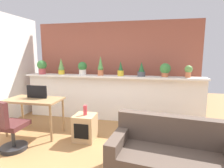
{
  "coord_description": "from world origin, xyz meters",
  "views": [
    {
      "loc": [
        0.98,
        -2.39,
        1.65
      ],
      "look_at": [
        0.19,
        1.27,
        1.04
      ],
      "focal_mm": 29.55,
      "sensor_mm": 36.0,
      "label": 1
    }
  ],
  "objects_px": {
    "office_chair": "(9,129)",
    "potted_plant_6": "(165,69)",
    "potted_plant_1": "(61,67)",
    "side_cube_shelf": "(85,127)",
    "potted_plant_7": "(188,71)",
    "potted_plant_2": "(83,68)",
    "vase_on_shelf": "(85,110)",
    "desk": "(34,103)",
    "couch": "(171,160)",
    "tv_monitor": "(37,92)",
    "potted_plant_4": "(121,70)",
    "potted_plant_3": "(101,67)",
    "potted_plant_5": "(141,70)",
    "potted_plant_0": "(42,66)"
  },
  "relations": [
    {
      "from": "potted_plant_1",
      "to": "side_cube_shelf",
      "type": "distance_m",
      "value": 1.92
    },
    {
      "from": "potted_plant_2",
      "to": "office_chair",
      "type": "bearing_deg",
      "value": -109.1
    },
    {
      "from": "potted_plant_6",
      "to": "potted_plant_7",
      "type": "relative_size",
      "value": 1.16
    },
    {
      "from": "potted_plant_7",
      "to": "potted_plant_2",
      "type": "bearing_deg",
      "value": -179.32
    },
    {
      "from": "potted_plant_5",
      "to": "potted_plant_3",
      "type": "bearing_deg",
      "value": -179.58
    },
    {
      "from": "desk",
      "to": "office_chair",
      "type": "relative_size",
      "value": 1.21
    },
    {
      "from": "potted_plant_2",
      "to": "desk",
      "type": "relative_size",
      "value": 0.3
    },
    {
      "from": "potted_plant_2",
      "to": "potted_plant_6",
      "type": "distance_m",
      "value": 2.0
    },
    {
      "from": "potted_plant_0",
      "to": "potted_plant_3",
      "type": "bearing_deg",
      "value": 1.59
    },
    {
      "from": "potted_plant_1",
      "to": "potted_plant_3",
      "type": "bearing_deg",
      "value": -1.23
    },
    {
      "from": "potted_plant_4",
      "to": "side_cube_shelf",
      "type": "bearing_deg",
      "value": -112.98
    },
    {
      "from": "potted_plant_1",
      "to": "vase_on_shelf",
      "type": "height_order",
      "value": "potted_plant_1"
    },
    {
      "from": "office_chair",
      "to": "vase_on_shelf",
      "type": "bearing_deg",
      "value": 31.19
    },
    {
      "from": "potted_plant_1",
      "to": "potted_plant_6",
      "type": "height_order",
      "value": "potted_plant_1"
    },
    {
      "from": "potted_plant_4",
      "to": "desk",
      "type": "xyz_separation_m",
      "value": [
        -1.59,
        -1.13,
        -0.61
      ]
    },
    {
      "from": "potted_plant_4",
      "to": "office_chair",
      "type": "bearing_deg",
      "value": -131.0
    },
    {
      "from": "potted_plant_0",
      "to": "potted_plant_7",
      "type": "height_order",
      "value": "potted_plant_0"
    },
    {
      "from": "potted_plant_3",
      "to": "side_cube_shelf",
      "type": "relative_size",
      "value": 0.95
    },
    {
      "from": "potted_plant_3",
      "to": "potted_plant_1",
      "type": "bearing_deg",
      "value": 178.77
    },
    {
      "from": "potted_plant_4",
      "to": "potted_plant_1",
      "type": "bearing_deg",
      "value": 178.89
    },
    {
      "from": "potted_plant_3",
      "to": "vase_on_shelf",
      "type": "relative_size",
      "value": 2.52
    },
    {
      "from": "potted_plant_0",
      "to": "potted_plant_5",
      "type": "relative_size",
      "value": 1.08
    },
    {
      "from": "potted_plant_6",
      "to": "office_chair",
      "type": "distance_m",
      "value": 3.35
    },
    {
      "from": "potted_plant_0",
      "to": "couch",
      "type": "bearing_deg",
      "value": -32.83
    },
    {
      "from": "desk",
      "to": "couch",
      "type": "height_order",
      "value": "couch"
    },
    {
      "from": "office_chair",
      "to": "potted_plant_6",
      "type": "bearing_deg",
      "value": 35.4
    },
    {
      "from": "potted_plant_0",
      "to": "vase_on_shelf",
      "type": "bearing_deg",
      "value": -35.31
    },
    {
      "from": "desk",
      "to": "couch",
      "type": "distance_m",
      "value": 2.78
    },
    {
      "from": "potted_plant_6",
      "to": "vase_on_shelf",
      "type": "distance_m",
      "value": 2.05
    },
    {
      "from": "potted_plant_7",
      "to": "vase_on_shelf",
      "type": "distance_m",
      "value": 2.44
    },
    {
      "from": "potted_plant_2",
      "to": "office_chair",
      "type": "xyz_separation_m",
      "value": [
        -0.63,
        -1.83,
        -0.92
      ]
    },
    {
      "from": "potted_plant_3",
      "to": "potted_plant_5",
      "type": "bearing_deg",
      "value": 0.42
    },
    {
      "from": "potted_plant_1",
      "to": "tv_monitor",
      "type": "height_order",
      "value": "potted_plant_1"
    },
    {
      "from": "potted_plant_4",
      "to": "couch",
      "type": "bearing_deg",
      "value": -63.49
    },
    {
      "from": "office_chair",
      "to": "side_cube_shelf",
      "type": "height_order",
      "value": "office_chair"
    },
    {
      "from": "potted_plant_7",
      "to": "office_chair",
      "type": "bearing_deg",
      "value": -149.31
    },
    {
      "from": "potted_plant_2",
      "to": "potted_plant_6",
      "type": "xyz_separation_m",
      "value": [
        2.0,
        0.04,
        -0.01
      ]
    },
    {
      "from": "office_chair",
      "to": "potted_plant_4",
      "type": "bearing_deg",
      "value": 49.0
    },
    {
      "from": "potted_plant_7",
      "to": "couch",
      "type": "height_order",
      "value": "potted_plant_7"
    },
    {
      "from": "couch",
      "to": "desk",
      "type": "bearing_deg",
      "value": 160.89
    },
    {
      "from": "vase_on_shelf",
      "to": "potted_plant_7",
      "type": "bearing_deg",
      "value": 30.41
    },
    {
      "from": "potted_plant_0",
      "to": "side_cube_shelf",
      "type": "xyz_separation_m",
      "value": [
        1.58,
        -1.13,
        -1.08
      ]
    },
    {
      "from": "potted_plant_6",
      "to": "potted_plant_7",
      "type": "distance_m",
      "value": 0.5
    },
    {
      "from": "potted_plant_4",
      "to": "vase_on_shelf",
      "type": "distance_m",
      "value": 1.43
    },
    {
      "from": "side_cube_shelf",
      "to": "vase_on_shelf",
      "type": "bearing_deg",
      "value": 19.7
    },
    {
      "from": "potted_plant_5",
      "to": "potted_plant_7",
      "type": "height_order",
      "value": "potted_plant_5"
    },
    {
      "from": "tv_monitor",
      "to": "potted_plant_4",
      "type": "bearing_deg",
      "value": 33.57
    },
    {
      "from": "potted_plant_7",
      "to": "vase_on_shelf",
      "type": "relative_size",
      "value": 1.44
    },
    {
      "from": "potted_plant_2",
      "to": "side_cube_shelf",
      "type": "bearing_deg",
      "value": -67.92
    },
    {
      "from": "potted_plant_0",
      "to": "potted_plant_6",
      "type": "xyz_separation_m",
      "value": [
        3.11,
        0.07,
        -0.03
      ]
    }
  ]
}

